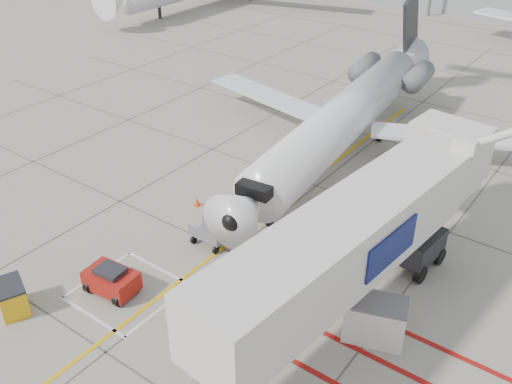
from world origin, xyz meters
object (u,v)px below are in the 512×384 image
Objects in this scene: regional_jet at (331,107)px; pushback_tug at (111,279)px; jet_bridge at (341,256)px; spill_bin at (12,297)px.

pushback_tug is (-1.92, -15.59, -3.41)m from regional_jet.
jet_bridge reaches higher than spill_bin.
pushback_tug is 1.43× the size of spill_bin.
jet_bridge is 10.41m from pushback_tug.
jet_bridge is at bearing 53.49° from spill_bin.
pushback_tug is at bearing -103.31° from regional_jet.
regional_jet reaches higher than spill_bin.
spill_bin is (-11.68, -6.96, -3.19)m from jet_bridge.
jet_bridge reaches higher than pushback_tug.
regional_jet is at bearing 127.39° from jet_bridge.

